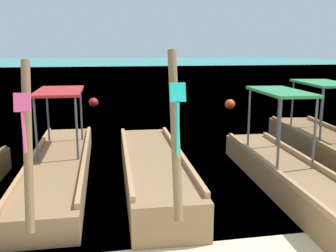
{
  "coord_description": "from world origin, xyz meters",
  "views": [
    {
      "loc": [
        -1.34,
        -2.63,
        2.87
      ],
      "look_at": [
        0.0,
        4.4,
        1.4
      ],
      "focal_mm": 40.38,
      "sensor_mm": 36.0,
      "label": 1
    }
  ],
  "objects_px": {
    "longtail_boat_turquoise_ribbon": "(153,170)",
    "mooring_buoy_near": "(230,104)",
    "longtail_boat_blue_ribbon": "(291,176)",
    "mooring_buoy_far": "(93,102)",
    "longtail_boat_pink_ribbon": "(59,165)",
    "longtail_boat_orange_ribbon": "(333,148)"
  },
  "relations": [
    {
      "from": "longtail_boat_orange_ribbon",
      "to": "mooring_buoy_near",
      "type": "height_order",
      "value": "longtail_boat_orange_ribbon"
    },
    {
      "from": "longtail_boat_turquoise_ribbon",
      "to": "longtail_boat_orange_ribbon",
      "type": "relative_size",
      "value": 0.85
    },
    {
      "from": "longtail_boat_blue_ribbon",
      "to": "longtail_boat_orange_ribbon",
      "type": "bearing_deg",
      "value": 39.59
    },
    {
      "from": "longtail_boat_pink_ribbon",
      "to": "longtail_boat_orange_ribbon",
      "type": "distance_m",
      "value": 6.81
    },
    {
      "from": "longtail_boat_orange_ribbon",
      "to": "longtail_boat_pink_ribbon",
      "type": "bearing_deg",
      "value": -179.76
    },
    {
      "from": "mooring_buoy_near",
      "to": "mooring_buoy_far",
      "type": "xyz_separation_m",
      "value": [
        -6.41,
        1.98,
        -0.01
      ]
    },
    {
      "from": "longtail_boat_pink_ribbon",
      "to": "mooring_buoy_far",
      "type": "distance_m",
      "value": 10.57
    },
    {
      "from": "mooring_buoy_far",
      "to": "longtail_boat_orange_ribbon",
      "type": "bearing_deg",
      "value": -59.86
    },
    {
      "from": "longtail_boat_orange_ribbon",
      "to": "mooring_buoy_far",
      "type": "bearing_deg",
      "value": 120.14
    },
    {
      "from": "longtail_boat_blue_ribbon",
      "to": "longtail_boat_pink_ribbon",
      "type": "bearing_deg",
      "value": 159.67
    },
    {
      "from": "longtail_boat_blue_ribbon",
      "to": "mooring_buoy_near",
      "type": "xyz_separation_m",
      "value": [
        2.44,
        10.29,
        -0.09
      ]
    },
    {
      "from": "longtail_boat_pink_ribbon",
      "to": "longtail_boat_turquoise_ribbon",
      "type": "height_order",
      "value": "longtail_boat_turquoise_ribbon"
    },
    {
      "from": "longtail_boat_turquoise_ribbon",
      "to": "mooring_buoy_near",
      "type": "bearing_deg",
      "value": 61.48
    },
    {
      "from": "longtail_boat_blue_ribbon",
      "to": "longtail_boat_turquoise_ribbon",
      "type": "bearing_deg",
      "value": 161.78
    },
    {
      "from": "longtail_boat_turquoise_ribbon",
      "to": "mooring_buoy_far",
      "type": "height_order",
      "value": "longtail_boat_turquoise_ribbon"
    },
    {
      "from": "longtail_boat_pink_ribbon",
      "to": "mooring_buoy_far",
      "type": "bearing_deg",
      "value": 86.17
    },
    {
      "from": "longtail_boat_pink_ribbon",
      "to": "longtail_boat_orange_ribbon",
      "type": "height_order",
      "value": "longtail_boat_pink_ribbon"
    },
    {
      "from": "mooring_buoy_near",
      "to": "mooring_buoy_far",
      "type": "relative_size",
      "value": 1.05
    },
    {
      "from": "longtail_boat_orange_ribbon",
      "to": "mooring_buoy_near",
      "type": "bearing_deg",
      "value": 87.94
    },
    {
      "from": "longtail_boat_blue_ribbon",
      "to": "mooring_buoy_far",
      "type": "distance_m",
      "value": 12.9
    },
    {
      "from": "longtail_boat_turquoise_ribbon",
      "to": "mooring_buoy_near",
      "type": "height_order",
      "value": "longtail_boat_turquoise_ribbon"
    },
    {
      "from": "longtail_boat_orange_ribbon",
      "to": "mooring_buoy_far",
      "type": "xyz_separation_m",
      "value": [
        -6.1,
        10.51,
        -0.11
      ]
    }
  ]
}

